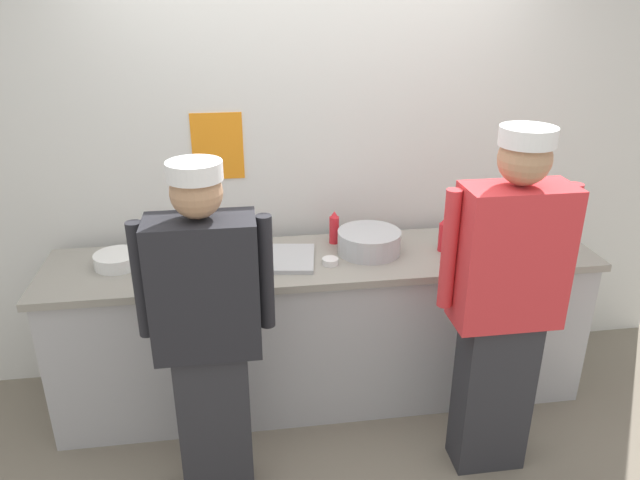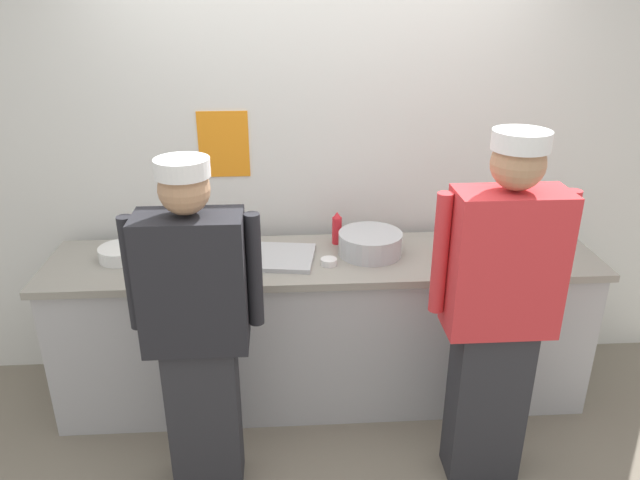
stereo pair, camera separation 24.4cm
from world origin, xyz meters
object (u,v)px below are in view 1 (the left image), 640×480
object	(u,v)px
squeeze_bottle_primary	(184,258)
ramekin_red_sauce	(330,261)
squeeze_bottle_spare	(444,235)
deli_cup	(519,247)
ramekin_green_sauce	(167,262)
squeeze_bottle_secondary	(334,228)
ramekin_orange_sauce	(145,271)
chef_near_left	(208,331)
mixing_bowl_steel	(369,242)
ramekin_yellow_sauce	(495,248)
sheet_tray	(267,258)
chef_center	(505,301)
plate_stack_front	(117,260)

from	to	relation	value
squeeze_bottle_primary	ramekin_red_sauce	distance (m)	0.77
squeeze_bottle_spare	ramekin_red_sauce	distance (m)	0.67
squeeze_bottle_primary	deli_cup	size ratio (longest dim) A/B	1.91
squeeze_bottle_spare	ramekin_green_sauce	bearing A→B (deg)	179.00
squeeze_bottle_secondary	ramekin_orange_sauce	bearing A→B (deg)	-164.85
squeeze_bottle_primary	squeeze_bottle_spare	xyz separation A→B (m)	(1.42, 0.10, -0.00)
chef_near_left	squeeze_bottle_secondary	bearing A→B (deg)	49.82
squeeze_bottle_spare	ramekin_red_sauce	bearing A→B (deg)	-172.33
squeeze_bottle_primary	deli_cup	distance (m)	1.81
mixing_bowl_steel	ramekin_yellow_sauce	size ratio (longest dim) A/B	3.35
mixing_bowl_steel	sheet_tray	distance (m)	0.58
chef_center	squeeze_bottle_primary	world-z (taller)	chef_center
mixing_bowl_steel	sheet_tray	xyz separation A→B (m)	(-0.57, -0.03, -0.05)
ramekin_yellow_sauce	deli_cup	bearing A→B (deg)	-32.73
plate_stack_front	mixing_bowl_steel	world-z (taller)	mixing_bowl_steel
plate_stack_front	squeeze_bottle_spare	size ratio (longest dim) A/B	1.22
sheet_tray	ramekin_green_sauce	xyz separation A→B (m)	(-0.53, 0.02, 0.01)
mixing_bowl_steel	ramekin_green_sauce	world-z (taller)	mixing_bowl_steel
chef_near_left	sheet_tray	xyz separation A→B (m)	(0.30, 0.65, 0.03)
mixing_bowl_steel	deli_cup	size ratio (longest dim) A/B	3.35
sheet_tray	chef_center	bearing A→B (deg)	-32.38
mixing_bowl_steel	ramekin_yellow_sauce	xyz separation A→B (m)	(0.70, -0.09, -0.04)
mixing_bowl_steel	ramekin_red_sauce	bearing A→B (deg)	-152.06
squeeze_bottle_primary	ramekin_green_sauce	world-z (taller)	squeeze_bottle_primary
ramekin_yellow_sauce	squeeze_bottle_secondary	bearing A→B (deg)	163.84
ramekin_green_sauce	deli_cup	bearing A→B (deg)	-4.51
ramekin_red_sauce	chef_near_left	bearing A→B (deg)	-139.26
ramekin_red_sauce	ramekin_orange_sauce	bearing A→B (deg)	179.65
squeeze_bottle_secondary	ramekin_red_sauce	bearing A→B (deg)	-103.47
plate_stack_front	sheet_tray	world-z (taller)	plate_stack_front
chef_center	squeeze_bottle_spare	world-z (taller)	chef_center
chef_center	squeeze_bottle_spare	distance (m)	0.67
squeeze_bottle_spare	chef_near_left	bearing A→B (deg)	-153.81
chef_near_left	squeeze_bottle_secondary	distance (m)	1.10
squeeze_bottle_secondary	squeeze_bottle_spare	size ratio (longest dim) A/B	0.98
plate_stack_front	squeeze_bottle_secondary	distance (m)	1.21
mixing_bowl_steel	sheet_tray	world-z (taller)	mixing_bowl_steel
ramekin_orange_sauce	ramekin_green_sauce	bearing A→B (deg)	46.97
sheet_tray	squeeze_bottle_secondary	distance (m)	0.45
squeeze_bottle_spare	deli_cup	xyz separation A→B (m)	(0.39, -0.12, -0.04)
sheet_tray	ramekin_red_sauce	size ratio (longest dim) A/B	5.79
ramekin_red_sauce	ramekin_green_sauce	bearing A→B (deg)	172.44
squeeze_bottle_secondary	deli_cup	distance (m)	1.04
chef_near_left	squeeze_bottle_primary	xyz separation A→B (m)	(-0.13, 0.53, 0.12)
mixing_bowl_steel	squeeze_bottle_secondary	size ratio (longest dim) A/B	1.82
chef_center	chef_near_left	bearing A→B (deg)	178.87
mixing_bowl_steel	ramekin_yellow_sauce	world-z (taller)	mixing_bowl_steel
chef_near_left	ramekin_orange_sauce	bearing A→B (deg)	120.97
ramekin_red_sauce	deli_cup	size ratio (longest dim) A/B	0.83
sheet_tray	squeeze_bottle_primary	size ratio (longest dim) A/B	2.52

